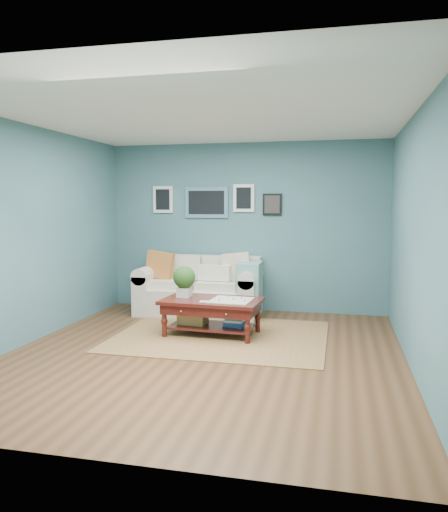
% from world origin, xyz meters
% --- Properties ---
extents(room_shell, '(5.00, 5.02, 2.70)m').
position_xyz_m(room_shell, '(-0.01, 0.06, 1.36)').
color(room_shell, brown).
rests_on(room_shell, ground).
extents(area_rug, '(2.72, 2.17, 0.01)m').
position_xyz_m(area_rug, '(0.01, 0.78, 0.01)').
color(area_rug, brown).
rests_on(area_rug, ground).
extents(loveseat, '(1.95, 0.89, 1.00)m').
position_xyz_m(loveseat, '(-0.55, 2.03, 0.41)').
color(loveseat, beige).
rests_on(loveseat, ground).
extents(coffee_table, '(1.32, 0.82, 0.90)m').
position_xyz_m(coffee_table, '(-0.19, 0.83, 0.40)').
color(coffee_table, '#370D0A').
rests_on(coffee_table, ground).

